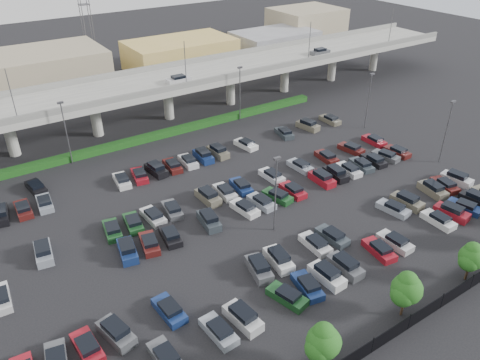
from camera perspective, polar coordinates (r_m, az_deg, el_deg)
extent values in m
plane|color=black|center=(64.85, -0.11, -2.58)|extent=(280.00, 280.00, 0.00)
cube|color=gray|center=(87.65, -11.93, 11.06)|extent=(150.00, 13.00, 1.10)
cube|color=slate|center=(81.83, -10.26, 10.62)|extent=(150.00, 0.50, 1.00)
cube|color=slate|center=(92.92, -13.54, 12.65)|extent=(150.00, 0.50, 1.00)
cylinder|color=gray|center=(84.08, -26.18, 4.81)|extent=(1.80, 1.80, 6.70)
cube|color=slate|center=(82.93, -26.67, 6.76)|extent=(2.60, 9.75, 0.50)
cylinder|color=gray|center=(86.36, -17.17, 7.28)|extent=(1.80, 1.80, 6.70)
cube|color=slate|center=(85.25, -17.49, 9.22)|extent=(2.60, 9.75, 0.50)
cylinder|color=gray|center=(90.78, -8.74, 9.41)|extent=(1.80, 1.80, 6.70)
cube|color=slate|center=(89.72, -8.90, 11.28)|extent=(2.60, 9.75, 0.50)
cylinder|color=gray|center=(97.03, -1.16, 11.13)|extent=(1.80, 1.80, 6.70)
cube|color=slate|center=(96.04, -1.18, 12.91)|extent=(2.60, 9.75, 0.50)
cylinder|color=gray|center=(104.79, 5.47, 12.47)|extent=(1.80, 1.80, 6.70)
cube|color=slate|center=(103.88, 5.55, 14.12)|extent=(2.60, 9.75, 0.50)
cylinder|color=gray|center=(113.75, 11.17, 13.48)|extent=(1.80, 1.80, 6.70)
cube|color=slate|center=(112.91, 11.33, 15.01)|extent=(2.60, 9.75, 0.50)
cylinder|color=gray|center=(123.65, 16.04, 14.24)|extent=(1.80, 1.80, 6.70)
cube|color=slate|center=(122.87, 16.25, 15.65)|extent=(2.60, 9.75, 0.50)
cube|color=silver|center=(87.00, -7.51, 11.97)|extent=(4.40, 1.82, 0.82)
cube|color=black|center=(86.81, -7.53, 12.37)|extent=(2.30, 1.60, 0.50)
cube|color=#4C4E53|center=(105.68, 9.73, 15.09)|extent=(4.40, 1.82, 0.82)
cube|color=black|center=(105.52, 9.76, 15.42)|extent=(2.30, 1.60, 0.50)
cylinder|color=#4B4A4F|center=(75.55, -26.06, 9.18)|extent=(0.14, 0.14, 8.00)
cylinder|color=#4B4A4F|center=(83.29, -6.68, 13.78)|extent=(0.14, 0.14, 8.00)
cylinder|color=#4B4A4F|center=(98.65, 8.47, 16.27)|extent=(0.14, 0.14, 8.00)
cylinder|color=#4B4A4F|center=(115.66, 17.91, 17.26)|extent=(0.14, 0.14, 8.00)
cube|color=#153F12|center=(84.06, -9.57, 5.52)|extent=(66.00, 1.60, 1.10)
cube|color=black|center=(48.77, 19.13, -16.59)|extent=(70.00, 0.06, 1.80)
cylinder|color=black|center=(46.35, 15.84, -18.82)|extent=(0.10, 0.10, 2.00)
cylinder|color=black|center=(49.32, 19.91, -15.96)|extent=(0.10, 0.10, 2.00)
cylinder|color=black|center=(52.60, 23.39, -13.37)|extent=(0.10, 0.10, 2.00)
cylinder|color=black|center=(56.14, 26.39, -11.07)|extent=(0.10, 0.10, 2.00)
sphere|color=#1D5015|center=(42.50, 10.13, -18.86)|extent=(3.04, 3.04, 3.04)
sphere|color=#1D5015|center=(43.30, 10.70, -18.82)|extent=(2.39, 2.39, 2.39)
sphere|color=#1D5015|center=(42.42, 9.54, -19.59)|extent=(2.39, 2.39, 2.39)
sphere|color=#1D5015|center=(41.92, 10.17, -17.96)|extent=(2.06, 2.06, 2.06)
cylinder|color=#332316|center=(50.55, 19.19, -14.45)|extent=(0.26, 0.26, 1.97)
sphere|color=#1D5015|center=(48.95, 19.67, -12.43)|extent=(3.07, 3.07, 3.07)
sphere|color=#1D5015|center=(49.81, 20.00, -12.48)|extent=(2.41, 2.41, 2.41)
sphere|color=#1D5015|center=(48.75, 19.22, -13.06)|extent=(2.41, 2.41, 2.41)
sphere|color=#1D5015|center=(48.46, 19.77, -11.57)|extent=(2.08, 2.08, 2.08)
cylinder|color=#332316|center=(57.31, 25.93, -10.14)|extent=(0.26, 0.26, 1.80)
sphere|color=#1D5015|center=(56.02, 26.44, -8.41)|extent=(2.79, 2.79, 2.79)
sphere|color=#1D5015|center=(56.82, 26.59, -8.50)|extent=(2.19, 2.19, 2.19)
sphere|color=#1D5015|center=(55.76, 26.13, -8.91)|extent=(2.19, 2.19, 2.19)
sphere|color=#1D5015|center=(55.64, 26.54, -7.69)|extent=(1.89, 1.89, 1.89)
cube|color=#4C4E53|center=(45.15, -9.00, -20.64)|extent=(2.02, 4.48, 0.82)
cube|color=black|center=(44.54, -8.95, -20.30)|extent=(1.71, 2.37, 0.50)
cube|color=gray|center=(46.66, -2.61, -17.95)|extent=(2.10, 4.51, 0.82)
cube|color=black|center=(46.08, -2.49, -17.59)|extent=(1.75, 2.40, 0.50)
cube|color=silver|center=(47.56, 0.34, -16.51)|extent=(2.29, 4.57, 1.05)
cube|color=black|center=(46.97, 0.35, -15.83)|extent=(1.88, 2.76, 0.65)
cube|color=#19461F|center=(50.00, 5.75, -13.99)|extent=(2.84, 4.71, 0.82)
cube|color=black|center=(49.46, 5.93, -13.59)|extent=(2.12, 2.62, 0.50)
cube|color=navy|center=(51.36, 8.21, -12.74)|extent=(2.61, 4.66, 0.82)
cube|color=black|center=(50.83, 8.41, -12.34)|extent=(2.00, 2.56, 0.50)
cube|color=white|center=(52.75, 10.53, -11.43)|extent=(1.99, 4.47, 1.05)
cube|color=black|center=(52.22, 10.61, -10.76)|extent=(1.70, 2.66, 0.65)
cube|color=#4C4E53|center=(54.32, 12.69, -10.28)|extent=(1.85, 4.41, 1.05)
cube|color=black|center=(53.80, 12.79, -9.61)|extent=(1.62, 2.61, 0.65)
cube|color=maroon|center=(57.80, 16.59, -8.22)|extent=(2.40, 4.61, 0.82)
cube|color=black|center=(57.33, 16.83, -7.82)|extent=(1.90, 2.50, 0.50)
cube|color=silver|center=(59.61, 18.36, -7.22)|extent=(2.00, 4.47, 0.82)
cube|color=black|center=(59.16, 18.60, -6.83)|extent=(1.70, 2.37, 0.50)
cube|color=white|center=(65.46, 23.01, -4.56)|extent=(1.93, 4.44, 0.82)
cube|color=black|center=(65.04, 23.26, -4.18)|extent=(1.66, 2.34, 0.50)
cube|color=maroon|center=(67.46, 24.39, -3.69)|extent=(2.52, 4.64, 1.05)
cube|color=black|center=(67.04, 24.54, -3.10)|extent=(2.01, 2.83, 0.65)
cube|color=navy|center=(69.63, 25.65, -3.02)|extent=(2.74, 4.69, 0.82)
cube|color=black|center=(69.24, 25.89, -2.66)|extent=(2.07, 2.60, 0.50)
cube|color=black|center=(71.72, 26.87, -2.24)|extent=(2.20, 4.54, 1.05)
cube|color=black|center=(71.33, 27.02, -1.69)|extent=(1.83, 2.73, 0.65)
cube|color=black|center=(46.70, -21.51, -19.57)|extent=(1.98, 2.54, 0.50)
cube|color=maroon|center=(47.48, -18.09, -18.85)|extent=(2.10, 4.51, 0.82)
cube|color=black|center=(46.88, -18.14, -18.51)|extent=(1.75, 2.40, 0.50)
cube|color=#4C4E53|center=(47.73, -14.85, -17.66)|extent=(2.77, 4.70, 1.05)
cube|color=black|center=(47.14, -14.99, -16.98)|extent=(2.15, 2.90, 0.65)
cube|color=navy|center=(48.94, -8.62, -15.46)|extent=(2.11, 4.51, 0.82)
cube|color=black|center=(48.36, -8.57, -15.08)|extent=(1.75, 2.40, 0.50)
cube|color=#4C4E53|center=(52.79, 2.32, -10.79)|extent=(2.74, 4.69, 1.05)
cube|color=black|center=(52.26, 2.34, -10.11)|extent=(2.13, 2.89, 0.65)
cube|color=white|center=(54.08, 4.73, -9.71)|extent=(2.40, 4.61, 1.05)
cube|color=black|center=(53.56, 4.77, -9.03)|extent=(1.94, 2.79, 0.65)
cube|color=silver|center=(57.04, 9.15, -7.75)|extent=(1.97, 4.46, 0.82)
cube|color=black|center=(56.55, 9.33, -7.34)|extent=(1.68, 2.35, 0.50)
cube|color=#30383E|center=(58.63, 11.17, -6.78)|extent=(2.09, 4.50, 0.82)
cube|color=black|center=(58.15, 11.37, -6.38)|extent=(1.74, 2.39, 0.50)
cube|color=gray|center=(65.74, 18.16, -3.37)|extent=(2.47, 4.63, 0.82)
cube|color=black|center=(65.31, 18.38, -2.99)|extent=(1.93, 2.52, 0.50)
cube|color=#686351|center=(67.62, 19.68, -2.54)|extent=(2.26, 4.56, 1.05)
cube|color=black|center=(67.20, 19.80, -1.95)|extent=(1.86, 2.75, 0.65)
cube|color=#686351|center=(71.66, 22.43, -1.17)|extent=(2.49, 4.63, 1.05)
cube|color=black|center=(71.26, 22.56, -0.61)|extent=(1.99, 2.82, 0.65)
cube|color=#4E1614|center=(73.80, 23.67, -0.62)|extent=(2.71, 4.68, 0.82)
cube|color=black|center=(73.42, 23.89, -0.26)|extent=(2.05, 2.59, 0.50)
cube|color=silver|center=(75.88, 24.88, 0.05)|extent=(2.51, 4.64, 1.05)
cube|color=black|center=(75.51, 25.01, 0.59)|extent=(2.00, 2.82, 0.65)
cube|color=silver|center=(55.32, -27.14, -12.78)|extent=(2.09, 4.50, 0.82)
cube|color=black|center=(54.77, -27.26, -12.42)|extent=(1.74, 2.39, 0.50)
cube|color=navy|center=(56.68, -13.55, -8.44)|extent=(2.62, 4.66, 1.05)
cube|color=black|center=(56.18, -13.65, -7.78)|extent=(2.06, 2.86, 0.65)
cube|color=#4E1614|center=(57.42, -10.99, -7.66)|extent=(2.68, 4.68, 0.82)
cube|color=black|center=(56.90, -10.97, -7.26)|extent=(2.04, 2.58, 0.50)
cube|color=black|center=(58.22, -8.51, -6.79)|extent=(2.41, 4.61, 0.82)
cube|color=black|center=(57.70, -8.47, -6.39)|extent=(1.90, 2.50, 0.50)
cube|color=#30383E|center=(60.10, -3.80, -5.02)|extent=(2.41, 4.61, 1.05)
cube|color=black|center=(59.63, -3.82, -4.37)|extent=(1.95, 2.80, 0.65)
cube|color=white|center=(62.54, 0.57, -3.51)|extent=(2.36, 4.59, 0.82)
cube|color=black|center=(62.05, 0.68, -3.11)|extent=(1.88, 2.48, 0.50)
cube|color=gray|center=(63.87, 2.62, -2.74)|extent=(2.20, 4.54, 0.82)
cube|color=black|center=(63.39, 2.74, -2.35)|extent=(1.80, 2.43, 0.50)
cube|color=#19461F|center=(65.29, 4.58, -2.01)|extent=(2.75, 4.69, 0.82)
cube|color=black|center=(64.82, 4.71, -1.62)|extent=(2.07, 2.60, 0.50)
cube|color=maroon|center=(66.79, 6.46, -1.31)|extent=(1.91, 4.44, 0.82)
cube|color=black|center=(66.33, 6.59, -0.92)|extent=(1.65, 2.33, 0.50)
cube|color=maroon|center=(69.96, 9.96, 0.08)|extent=(1.96, 4.46, 1.05)
cube|color=black|center=(69.56, 10.01, 0.67)|extent=(1.69, 2.65, 0.65)
cube|color=black|center=(71.68, 11.58, 0.69)|extent=(2.26, 4.56, 1.05)
cube|color=black|center=(71.29, 11.65, 1.27)|extent=(1.86, 2.75, 0.65)
cube|color=silver|center=(73.52, 13.12, 1.19)|extent=(2.15, 4.53, 0.82)
cube|color=black|center=(73.10, 13.28, 1.56)|extent=(1.77, 2.42, 0.50)
cube|color=#30383E|center=(75.36, 14.59, 1.75)|extent=(2.46, 4.62, 0.82)
cube|color=black|center=(74.96, 14.76, 2.11)|extent=(1.93, 2.51, 0.50)
cube|color=black|center=(77.25, 16.00, 2.27)|extent=(2.14, 4.52, 0.82)
cube|color=black|center=(76.86, 16.17, 2.63)|extent=(1.77, 2.41, 0.50)
cube|color=#4C4E53|center=(79.20, 17.33, 2.77)|extent=(2.64, 4.67, 0.82)
cube|color=black|center=(78.81, 17.51, 3.12)|extent=(2.02, 2.57, 0.50)
cube|color=#4E1614|center=(81.19, 18.60, 3.24)|extent=(1.98, 4.46, 0.82)
cube|color=black|center=(80.81, 18.78, 3.59)|extent=(1.68, 2.36, 0.50)
cube|color=gray|center=(59.38, -22.80, -8.24)|extent=(2.38, 4.60, 1.05)
cube|color=black|center=(58.91, -22.96, -7.61)|extent=(1.93, 2.79, 0.65)
cube|color=#19461F|center=(60.62, -15.29, -5.97)|extent=(2.53, 4.64, 0.82)
cube|color=black|center=(60.11, -15.30, -5.58)|extent=(1.96, 2.53, 0.50)
cube|color=#19461F|center=(61.26, -12.88, -5.19)|extent=(2.44, 4.62, 0.82)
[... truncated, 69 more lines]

